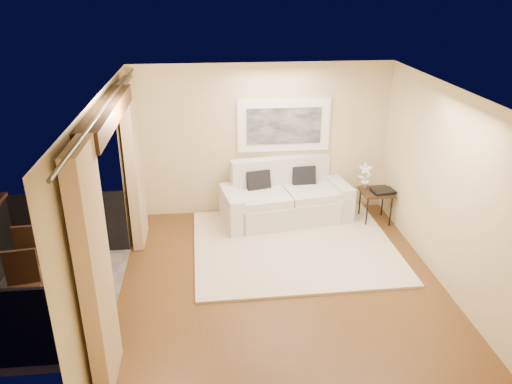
{
  "coord_description": "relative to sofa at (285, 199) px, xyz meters",
  "views": [
    {
      "loc": [
        -0.96,
        -5.86,
        3.98
      ],
      "look_at": [
        -0.27,
        0.92,
        1.05
      ],
      "focal_mm": 35.0,
      "sensor_mm": 36.0,
      "label": 1
    }
  ],
  "objects": [
    {
      "name": "orchid",
      "position": [
        1.4,
        -0.08,
        0.43
      ],
      "size": [
        0.24,
        0.16,
        0.45
      ],
      "primitive_type": "imported",
      "rotation": [
        0.0,
        0.0,
        0.02
      ],
      "color": "white",
      "rests_on": "side_table"
    },
    {
      "name": "glass_a",
      "position": [
        -3.12,
        -1.9,
        0.42
      ],
      "size": [
        0.06,
        0.06,
        0.12
      ],
      "primitive_type": "cylinder",
      "color": "white",
      "rests_on": "bistro_table"
    },
    {
      "name": "balcony_chair_near",
      "position": [
        -3.67,
        -2.47,
        0.15
      ],
      "size": [
        0.45,
        0.45,
        0.92
      ],
      "rotation": [
        0.0,
        0.0,
        0.14
      ],
      "color": "black",
      "rests_on": "balcony"
    },
    {
      "name": "room_shell",
      "position": [
        -2.49,
        -2.1,
        2.14
      ],
      "size": [
        5.0,
        6.4,
        5.0
      ],
      "color": "white",
      "rests_on": "ground"
    },
    {
      "name": "side_table",
      "position": [
        1.57,
        -0.25,
        0.14
      ],
      "size": [
        0.54,
        0.54,
        0.58
      ],
      "rotation": [
        0.0,
        0.0,
        0.01
      ],
      "color": "black",
      "rests_on": "floor"
    },
    {
      "name": "bistro_table",
      "position": [
        -3.28,
        -1.85,
        0.28
      ],
      "size": [
        0.76,
        0.76,
        0.74
      ],
      "rotation": [
        0.0,
        0.0,
        0.25
      ],
      "color": "black",
      "rests_on": "balcony"
    },
    {
      "name": "rug",
      "position": [
        -0.0,
        -1.03,
        -0.35
      ],
      "size": [
        3.22,
        2.82,
        0.04
      ],
      "primitive_type": "cube",
      "rotation": [
        0.0,
        0.0,
        0.02
      ],
      "color": "beige",
      "rests_on": "floor"
    },
    {
      "name": "curtains",
      "position": [
        -2.47,
        -2.1,
        0.96
      ],
      "size": [
        0.16,
        4.8,
        2.64
      ],
      "color": "tan",
      "rests_on": "ground"
    },
    {
      "name": "vase",
      "position": [
        -3.32,
        -2.04,
        0.45
      ],
      "size": [
        0.04,
        0.04,
        0.18
      ],
      "primitive_type": "cylinder",
      "color": "silver",
      "rests_on": "bistro_table"
    },
    {
      "name": "ice_bucket",
      "position": [
        -3.39,
        -1.79,
        0.46
      ],
      "size": [
        0.18,
        0.18,
        0.2
      ],
      "primitive_type": "cylinder",
      "color": "white",
      "rests_on": "bistro_table"
    },
    {
      "name": "floor",
      "position": [
        -0.36,
        -2.1,
        -0.38
      ],
      "size": [
        5.0,
        5.0,
        0.0
      ],
      "primitive_type": "plane",
      "color": "brown",
      "rests_on": "ground"
    },
    {
      "name": "tray",
      "position": [
        1.66,
        -0.32,
        0.23
      ],
      "size": [
        0.41,
        0.32,
        0.05
      ],
      "primitive_type": "cube",
      "rotation": [
        0.0,
        0.0,
        0.12
      ],
      "color": "black",
      "rests_on": "side_table"
    },
    {
      "name": "sofa",
      "position": [
        0.0,
        0.0,
        0.0
      ],
      "size": [
        2.33,
        1.3,
        1.06
      ],
      "rotation": [
        0.0,
        0.0,
        0.17
      ],
      "color": "silver",
      "rests_on": "floor"
    },
    {
      "name": "artwork",
      "position": [
        0.01,
        0.37,
        1.24
      ],
      "size": [
        1.62,
        0.07,
        0.92
      ],
      "color": "white",
      "rests_on": "room_shell"
    },
    {
      "name": "balcony_chair_far",
      "position": [
        -3.65,
        -1.89,
        0.24
      ],
      "size": [
        0.49,
        0.49,
        1.05
      ],
      "rotation": [
        0.0,
        0.0,
        3.21
      ],
      "color": "black",
      "rests_on": "balcony"
    },
    {
      "name": "glass_b",
      "position": [
        -3.09,
        -1.79,
        0.42
      ],
      "size": [
        0.06,
        0.06,
        0.12
      ],
      "primitive_type": "cylinder",
      "color": "silver",
      "rests_on": "bistro_table"
    },
    {
      "name": "candle",
      "position": [
        -3.24,
        -1.73,
        0.4
      ],
      "size": [
        0.06,
        0.06,
        0.07
      ],
      "primitive_type": "cylinder",
      "color": "red",
      "rests_on": "bistro_table"
    },
    {
      "name": "balcony",
      "position": [
        -3.66,
        -2.1,
        -0.2
      ],
      "size": [
        1.81,
        2.6,
        1.17
      ],
      "color": "#605B56",
      "rests_on": "ground"
    }
  ]
}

